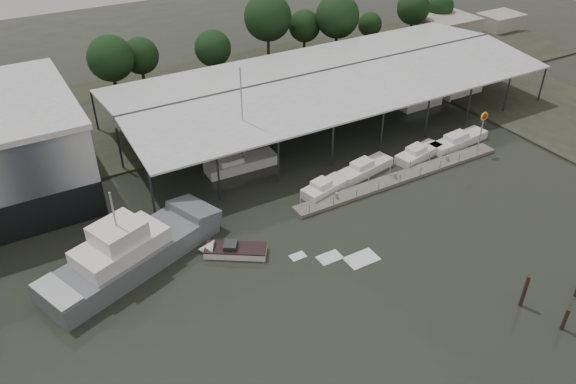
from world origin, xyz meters
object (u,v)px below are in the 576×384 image
shell_fuel_sign (483,124)px  speedboat_underway (230,250)px  white_sailboat (240,164)px  grey_trawler (133,251)px

shell_fuel_sign → speedboat_underway: 34.97m
shell_fuel_sign → white_sailboat: (-26.95, 11.38, -3.27)m
shell_fuel_sign → speedboat_underway: shell_fuel_sign is taller
speedboat_underway → grey_trawler: bearing=13.6°
grey_trawler → white_sailboat: 19.24m
grey_trawler → white_sailboat: (15.98, 10.68, -0.93)m
white_sailboat → speedboat_underway: 15.73m
shell_fuel_sign → grey_trawler: bearing=179.1°
shell_fuel_sign → speedboat_underway: (-34.72, -2.30, -3.53)m
white_sailboat → shell_fuel_sign: bearing=-21.0°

